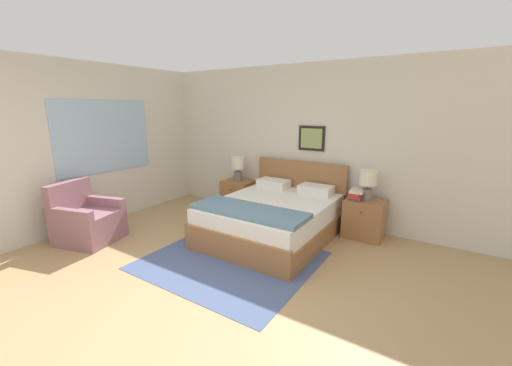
% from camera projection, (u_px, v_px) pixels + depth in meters
% --- Properties ---
extents(ground_plane, '(16.00, 16.00, 0.00)m').
position_uv_depth(ground_plane, '(164.00, 310.00, 3.02)').
color(ground_plane, tan).
extents(wall_back, '(7.91, 0.09, 2.60)m').
position_uv_depth(wall_back, '(305.00, 144.00, 5.29)').
color(wall_back, beige).
rests_on(wall_back, ground_plane).
extents(wall_left, '(0.08, 5.53, 2.60)m').
position_uv_depth(wall_left, '(119.00, 143.00, 5.44)').
color(wall_left, beige).
rests_on(wall_left, ground_plane).
extents(area_rug_main, '(2.03, 1.82, 0.01)m').
position_uv_depth(area_rug_main, '(231.00, 260.00, 4.00)').
color(area_rug_main, '#47567F').
rests_on(area_rug_main, ground_plane).
extents(bed, '(1.61, 1.97, 1.02)m').
position_uv_depth(bed, '(272.00, 217.00, 4.67)').
color(bed, '#936038').
rests_on(bed, ground_plane).
extents(armchair, '(0.91, 0.89, 0.87)m').
position_uv_depth(armchair, '(87.00, 221.00, 4.54)').
color(armchair, '#8E606B').
rests_on(armchair, ground_plane).
extents(nightstand_near_window, '(0.56, 0.48, 0.58)m').
position_uv_depth(nightstand_near_window, '(239.00, 195.00, 5.89)').
color(nightstand_near_window, '#936038').
rests_on(nightstand_near_window, ground_plane).
extents(nightstand_by_door, '(0.56, 0.48, 0.58)m').
position_uv_depth(nightstand_by_door, '(364.00, 218.00, 4.67)').
color(nightstand_by_door, '#936038').
rests_on(nightstand_by_door, ground_plane).
extents(table_lamp_near_window, '(0.24, 0.24, 0.44)m').
position_uv_depth(table_lamp_near_window, '(238.00, 166.00, 5.76)').
color(table_lamp_near_window, slate).
rests_on(table_lamp_near_window, nightstand_near_window).
extents(table_lamp_by_door, '(0.24, 0.24, 0.44)m').
position_uv_depth(table_lamp_by_door, '(368.00, 182.00, 4.54)').
color(table_lamp_by_door, slate).
rests_on(table_lamp_by_door, nightstand_by_door).
extents(book_thick_bottom, '(0.17, 0.23, 0.02)m').
position_uv_depth(book_thick_bottom, '(357.00, 198.00, 4.63)').
color(book_thick_bottom, '#4C7551').
rests_on(book_thick_bottom, nightstand_by_door).
extents(book_hardcover_middle, '(0.18, 0.26, 0.04)m').
position_uv_depth(book_hardcover_middle, '(357.00, 196.00, 4.62)').
color(book_hardcover_middle, '#B7332D').
rests_on(book_hardcover_middle, book_thick_bottom).
extents(book_novel_upper, '(0.20, 0.28, 0.04)m').
position_uv_depth(book_novel_upper, '(357.00, 193.00, 4.61)').
color(book_novel_upper, '#B7332D').
rests_on(book_novel_upper, book_hardcover_middle).
extents(book_slim_near_top, '(0.22, 0.28, 0.03)m').
position_uv_depth(book_slim_near_top, '(357.00, 191.00, 4.60)').
color(book_slim_near_top, silver).
rests_on(book_slim_near_top, book_novel_upper).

